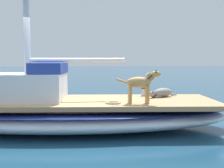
{
  "coord_description": "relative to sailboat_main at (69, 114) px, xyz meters",
  "views": [
    {
      "loc": [
        -6.75,
        0.06,
        1.58
      ],
      "look_at": [
        0.0,
        -1.0,
        1.01
      ],
      "focal_mm": 47.76,
      "sensor_mm": 36.0,
      "label": 1
    }
  ],
  "objects": [
    {
      "name": "sailboat_main",
      "position": [
        0.0,
        0.0,
        0.0
      ],
      "size": [
        3.4,
        7.49,
        0.66
      ],
      "color": "white",
      "rests_on": "ground"
    },
    {
      "name": "cabin_house",
      "position": [
        0.15,
        1.11,
        0.67
      ],
      "size": [
        1.67,
        2.38,
        0.84
      ],
      "color": "silver",
      "rests_on": "sailboat_main"
    },
    {
      "name": "ground_plane",
      "position": [
        0.0,
        0.0,
        -0.34
      ],
      "size": [
        120.0,
        120.0,
        0.0
      ],
      "primitive_type": "plane",
      "color": "navy"
    },
    {
      "name": "dog_tan",
      "position": [
        -0.78,
        -1.48,
        0.75
      ],
      "size": [
        0.26,
        0.94,
        0.7
      ],
      "color": "tan",
      "rests_on": "sailboat_main"
    },
    {
      "name": "coiled_rope",
      "position": [
        -0.68,
        -0.91,
        0.35
      ],
      "size": [
        0.32,
        0.32,
        0.04
      ],
      "primitive_type": "torus",
      "color": "beige",
      "rests_on": "sailboat_main"
    },
    {
      "name": "dog_grey",
      "position": [
        0.17,
        -2.25,
        0.43
      ],
      "size": [
        0.52,
        0.89,
        0.22
      ],
      "color": "gray",
      "rests_on": "sailboat_main"
    },
    {
      "name": "deck_winch",
      "position": [
        0.48,
        -1.9,
        0.42
      ],
      "size": [
        0.16,
        0.16,
        0.21
      ],
      "color": "#B7B7BC",
      "rests_on": "sailboat_main"
    }
  ]
}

